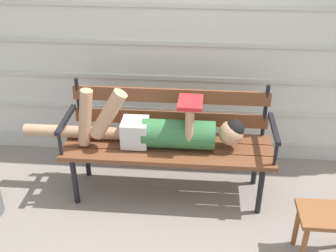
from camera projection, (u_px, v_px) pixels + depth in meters
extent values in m
plane|color=gray|center=(167.00, 203.00, 3.37)|extent=(12.00, 12.00, 0.00)
cube|color=beige|center=(174.00, 24.00, 3.41)|extent=(4.75, 0.06, 2.50)
cube|color=#B7B7AD|center=(173.00, 139.00, 3.92)|extent=(4.75, 0.02, 0.04)
cube|color=#B7B7AD|center=(174.00, 110.00, 3.77)|extent=(4.75, 0.02, 0.04)
cube|color=#B7B7AD|center=(174.00, 78.00, 3.61)|extent=(4.75, 0.02, 0.04)
cube|color=#B7B7AD|center=(174.00, 43.00, 3.46)|extent=(4.75, 0.02, 0.04)
cube|color=#B7B7AD|center=(174.00, 5.00, 3.30)|extent=(4.75, 0.02, 0.04)
cube|color=brown|center=(166.00, 159.00, 3.13)|extent=(1.64, 0.15, 0.04)
cube|color=brown|center=(168.00, 148.00, 3.27)|extent=(1.64, 0.15, 0.04)
cube|color=brown|center=(170.00, 137.00, 3.41)|extent=(1.64, 0.15, 0.04)
cube|color=brown|center=(170.00, 118.00, 3.40)|extent=(1.57, 0.05, 0.11)
cube|color=brown|center=(171.00, 96.00, 3.30)|extent=(1.57, 0.05, 0.11)
cylinder|color=black|center=(79.00, 103.00, 3.41)|extent=(0.03, 0.03, 0.44)
cylinder|color=black|center=(265.00, 111.00, 3.30)|extent=(0.03, 0.03, 0.44)
cylinder|color=black|center=(75.00, 181.00, 3.28)|extent=(0.04, 0.04, 0.42)
cylinder|color=black|center=(260.00, 191.00, 3.17)|extent=(0.04, 0.04, 0.42)
cylinder|color=black|center=(87.00, 155.00, 3.60)|extent=(0.04, 0.04, 0.42)
cylinder|color=black|center=(255.00, 163.00, 3.49)|extent=(0.04, 0.04, 0.42)
cube|color=black|center=(66.00, 119.00, 3.22)|extent=(0.04, 0.45, 0.03)
cylinder|color=black|center=(60.00, 143.00, 3.11)|extent=(0.03, 0.03, 0.20)
cube|color=black|center=(274.00, 128.00, 3.10)|extent=(0.04, 0.45, 0.03)
cylinder|color=black|center=(276.00, 153.00, 2.99)|extent=(0.03, 0.03, 0.20)
cylinder|color=#33703D|center=(179.00, 134.00, 3.20)|extent=(0.56, 0.22, 0.22)
cube|color=silver|center=(135.00, 132.00, 3.22)|extent=(0.20, 0.21, 0.20)
sphere|color=tan|center=(231.00, 133.00, 3.15)|extent=(0.19, 0.19, 0.19)
sphere|color=black|center=(234.00, 129.00, 3.14)|extent=(0.16, 0.16, 0.16)
cylinder|color=tan|center=(108.00, 114.00, 3.10)|extent=(0.31, 0.11, 0.42)
cylinder|color=tan|center=(85.00, 118.00, 3.13)|extent=(0.16, 0.09, 0.47)
cylinder|color=tan|center=(75.00, 132.00, 3.34)|extent=(0.83, 0.10, 0.10)
cylinder|color=tan|center=(189.00, 125.00, 3.06)|extent=(0.06, 0.06, 0.26)
cylinder|color=tan|center=(190.00, 115.00, 3.20)|extent=(0.06, 0.06, 0.26)
cube|color=red|center=(190.00, 102.00, 3.05)|extent=(0.19, 0.26, 0.03)
cube|color=brown|center=(330.00, 215.00, 2.69)|extent=(0.40, 0.28, 0.03)
cylinder|color=brown|center=(303.00, 249.00, 2.70)|extent=(0.04, 0.04, 0.36)
cylinder|color=brown|center=(297.00, 224.00, 2.89)|extent=(0.04, 0.04, 0.36)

